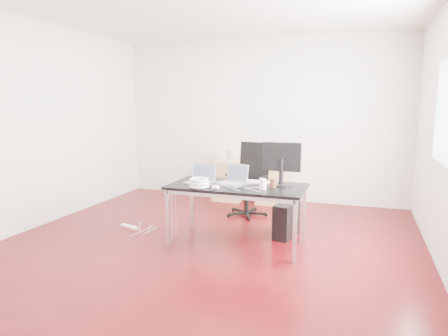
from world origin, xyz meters
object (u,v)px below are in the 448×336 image
(office_chair, at_px, (249,175))
(filing_cabinet_right, at_px, (273,183))
(desk, at_px, (237,190))
(filing_cabinet_left, at_px, (229,180))
(pc_tower, at_px, (286,220))

(office_chair, relative_size, filing_cabinet_right, 1.54)
(desk, distance_m, office_chair, 1.35)
(office_chair, xyz_separation_m, filing_cabinet_left, (-0.59, 0.80, -0.26))
(desk, bearing_deg, office_chair, 99.24)
(desk, height_order, pc_tower, desk)
(desk, height_order, filing_cabinet_right, desk)
(office_chair, height_order, pc_tower, office_chair)
(filing_cabinet_left, bearing_deg, desk, -69.26)
(filing_cabinet_right, relative_size, pc_tower, 1.56)
(office_chair, distance_m, filing_cabinet_right, 0.86)
(filing_cabinet_left, bearing_deg, office_chair, -53.47)
(pc_tower, bearing_deg, desk, -125.96)
(office_chair, bearing_deg, pc_tower, -37.40)
(desk, bearing_deg, filing_cabinet_right, 90.60)
(desk, relative_size, office_chair, 1.48)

